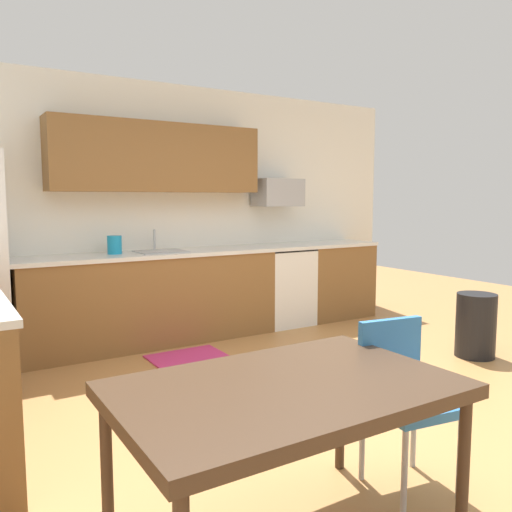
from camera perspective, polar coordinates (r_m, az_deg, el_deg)
The scene contains 15 objects.
ground_plane at distance 3.85m, azimuth 8.19°, elevation -16.42°, with size 12.00×12.00×0.00m, color #B77F47.
wall_back at distance 5.83m, azimuth -8.59°, elevation 4.95°, with size 5.80×0.10×2.70m, color white.
cabinet_run_back at distance 5.44m, azimuth -11.27°, elevation -4.75°, with size 2.62×0.60×0.90m, color brown.
cabinet_run_back_right at distance 6.64m, azimuth 8.33°, elevation -2.70°, with size 0.93×0.60×0.90m, color brown.
countertop_back at distance 5.54m, azimuth -7.09°, elevation 0.44°, with size 4.80×0.64×0.04m, color silver.
upper_cabinets_back at distance 5.53m, azimuth -10.67°, elevation 10.54°, with size 2.20×0.34×0.70m, color brown.
oven_range at distance 6.18m, azimuth 2.86°, elevation -3.27°, with size 0.60×0.60×0.91m.
microwave at distance 6.17m, azimuth 2.39°, elevation 6.96°, with size 0.54×0.36×0.32m, color #9EA0A5.
sink_basin at distance 5.41m, azimuth -10.36°, elevation -0.18°, with size 0.48×0.40×0.14m, color #A5A8AD.
sink_faucet at distance 5.56m, azimuth -11.07°, elevation 1.64°, with size 0.02×0.02×0.24m, color #B2B5BA.
dining_table at distance 2.23m, azimuth 3.31°, elevation -15.15°, with size 1.40×0.90×0.73m.
chair_near_table at distance 2.87m, azimuth 15.74°, elevation -13.86°, with size 0.45×0.45×0.85m.
trash_bin at distance 5.33m, azimuth 22.94°, elevation -7.00°, with size 0.36×0.36×0.60m, color black.
floor_mat at distance 5.00m, azimuth -7.49°, elevation -10.92°, with size 0.70×0.50×0.01m, color #CC3372.
kettle at distance 5.30m, azimuth -15.24°, elevation 1.08°, with size 0.14×0.14×0.20m, color #198CBF.
Camera 1 is at (-2.29, -2.71, 1.48)m, focal length 36.50 mm.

